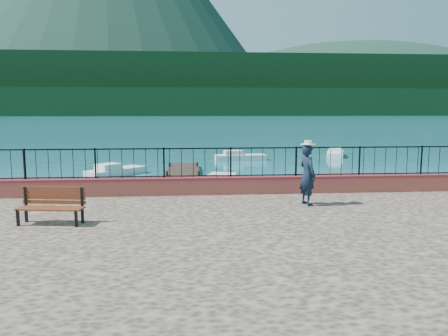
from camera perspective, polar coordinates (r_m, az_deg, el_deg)
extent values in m
plane|color=#19596B|center=(11.44, 4.30, -12.81)|extent=(2000.00, 2000.00, 0.00)
cube|color=#A5503B|center=(14.60, 2.06, -2.24)|extent=(28.00, 0.46, 0.58)
cube|color=black|center=(14.49, 2.07, 0.74)|extent=(27.00, 0.05, 0.95)
cube|color=#2D231C|center=(22.90, -5.44, -2.06)|extent=(2.00, 16.00, 0.30)
cube|color=black|center=(310.62, -4.58, 8.52)|extent=(900.00, 60.00, 18.00)
cube|color=black|center=(371.02, -4.65, 10.38)|extent=(900.00, 120.00, 44.00)
ellipsoid|color=#142D23|center=(612.16, 16.51, 6.93)|extent=(448.00, 384.00, 180.00)
cube|color=black|center=(11.54, -21.71, -5.89)|extent=(1.66, 0.73, 0.40)
cube|color=brown|center=(11.67, -21.30, -3.49)|extent=(1.60, 0.32, 0.49)
imported|color=black|center=(13.03, 10.84, -0.89)|extent=(0.61, 0.75, 1.79)
cylinder|color=silver|center=(12.92, 10.95, 3.29)|extent=(0.44, 0.44, 0.12)
cube|color=silver|center=(22.06, 1.22, -1.74)|extent=(3.95, 2.47, 0.80)
cube|color=silver|center=(27.48, -13.91, -0.11)|extent=(3.51, 3.77, 0.80)
cube|color=silver|center=(34.84, 2.18, 1.70)|extent=(4.11, 1.64, 0.80)
cube|color=white|center=(38.67, 14.33, 2.06)|extent=(2.46, 3.83, 0.80)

